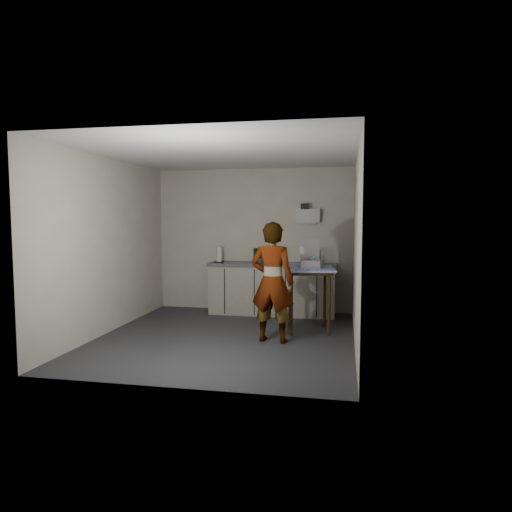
% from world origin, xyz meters
% --- Properties ---
extents(ground, '(4.00, 4.00, 0.00)m').
position_xyz_m(ground, '(0.00, 0.00, 0.00)').
color(ground, '#292A2F').
rests_on(ground, ground).
extents(wall_back, '(3.60, 0.02, 2.60)m').
position_xyz_m(wall_back, '(0.00, 1.99, 1.30)').
color(wall_back, beige).
rests_on(wall_back, ground).
extents(wall_right, '(0.02, 4.00, 2.60)m').
position_xyz_m(wall_right, '(1.79, 0.00, 1.30)').
color(wall_right, beige).
rests_on(wall_right, ground).
extents(wall_left, '(0.02, 4.00, 2.60)m').
position_xyz_m(wall_left, '(-1.79, 0.00, 1.30)').
color(wall_left, beige).
rests_on(wall_left, ground).
extents(ceiling, '(3.60, 4.00, 0.01)m').
position_xyz_m(ceiling, '(0.00, 0.00, 2.60)').
color(ceiling, white).
rests_on(ceiling, wall_back).
extents(kitchen_counter, '(2.24, 0.62, 0.91)m').
position_xyz_m(kitchen_counter, '(0.40, 1.70, 0.43)').
color(kitchen_counter, black).
rests_on(kitchen_counter, ground).
extents(wall_shelf, '(0.42, 0.18, 0.37)m').
position_xyz_m(wall_shelf, '(1.00, 1.92, 1.75)').
color(wall_shelf, silver).
rests_on(wall_shelf, ground).
extents(side_table, '(0.85, 0.85, 0.96)m').
position_xyz_m(side_table, '(1.13, 0.59, 0.84)').
color(side_table, '#39240C').
rests_on(side_table, ground).
extents(standing_man, '(0.65, 0.46, 1.66)m').
position_xyz_m(standing_man, '(0.68, -0.09, 0.83)').
color(standing_man, '#B2A593').
rests_on(standing_man, ground).
extents(soap_bottle, '(0.14, 0.14, 0.27)m').
position_xyz_m(soap_bottle, '(0.26, 1.62, 1.04)').
color(soap_bottle, black).
rests_on(soap_bottle, kitchen_counter).
extents(soda_can, '(0.06, 0.06, 0.11)m').
position_xyz_m(soda_can, '(0.36, 1.76, 0.97)').
color(soda_can, red).
rests_on(soda_can, kitchen_counter).
extents(dark_bottle, '(0.08, 0.08, 0.26)m').
position_xyz_m(dark_bottle, '(0.09, 1.71, 1.04)').
color(dark_bottle, black).
rests_on(dark_bottle, kitchen_counter).
extents(paper_towel, '(0.16, 0.16, 0.29)m').
position_xyz_m(paper_towel, '(-0.56, 1.67, 1.05)').
color(paper_towel, black).
rests_on(paper_towel, kitchen_counter).
extents(dish_rack, '(0.40, 0.30, 0.28)m').
position_xyz_m(dish_rack, '(1.08, 1.75, 0.97)').
color(dish_rack, white).
rests_on(dish_rack, kitchen_counter).
extents(bakery_box, '(0.33, 0.34, 0.42)m').
position_xyz_m(bakery_box, '(1.14, 0.61, 1.05)').
color(bakery_box, silver).
rests_on(bakery_box, side_table).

